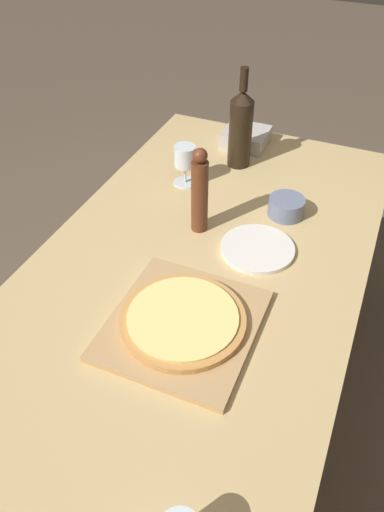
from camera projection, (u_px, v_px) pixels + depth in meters
ground_plane at (191, 421)px, 1.87m from camera, size 12.00×12.00×0.00m
dining_table at (190, 296)px, 1.43m from camera, size 0.90×1.79×0.75m
cutting_board at (183, 325)px, 1.23m from camera, size 0.35×0.38×0.02m
pizza at (183, 319)px, 1.21m from camera, size 0.31×0.31×0.02m
wine_bottle at (241, 128)px, 1.72m from camera, size 0.08×0.08×0.35m
pepper_mill at (200, 192)px, 1.44m from camera, size 0.05×0.05×0.27m
wine_glass at (185, 158)px, 1.66m from camera, size 0.08×0.08×0.14m
small_bowl at (286, 207)px, 1.56m from camera, size 0.11×0.11×0.06m
dinner_plate at (257, 249)px, 1.45m from camera, size 0.22×0.22×0.01m
food_container at (246, 137)px, 1.91m from camera, size 0.16×0.15×0.06m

